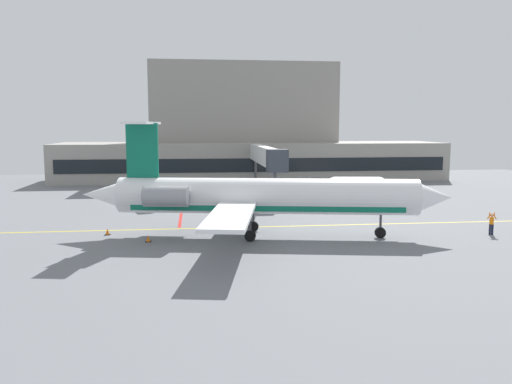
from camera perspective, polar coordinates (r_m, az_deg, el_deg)
ground at (r=43.63m, az=0.81°, el=-4.93°), size 120.00×120.00×0.11m
terminal_building at (r=91.15m, az=-0.88°, el=6.24°), size 65.74×15.32×20.14m
jet_bridge_west at (r=70.40m, az=1.04°, el=3.99°), size 2.40×23.74×6.49m
regional_jet at (r=42.82m, az=0.39°, el=-0.48°), size 30.68×25.40×9.55m
baggage_tug at (r=67.48m, az=14.44°, el=0.05°), size 2.68×4.27×2.02m
pushback_tractor at (r=58.83m, az=-11.38°, el=-0.83°), size 2.95×4.27×2.24m
fuel_tank at (r=72.30m, az=11.08°, el=0.88°), size 8.12×2.75×2.24m
marshaller at (r=48.15m, az=24.59°, el=-3.17°), size 0.83×0.34×1.96m
safety_cone_alpha at (r=45.75m, az=-16.09°, el=-4.27°), size 0.47×0.47×0.55m
safety_cone_bravo at (r=42.24m, az=-11.82°, el=-5.09°), size 0.47×0.47×0.55m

